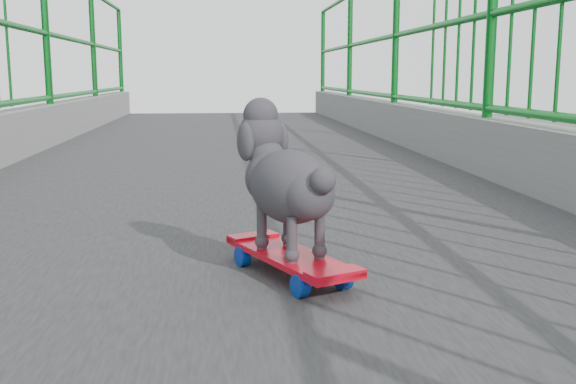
{
  "coord_description": "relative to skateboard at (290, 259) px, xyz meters",
  "views": [
    {
      "loc": [
        -0.05,
        2.44,
        7.53
      ],
      "look_at": [
        0.13,
        4.2,
        7.22
      ],
      "focal_mm": 42.0,
      "sensor_mm": 36.0,
      "label": 1
    }
  ],
  "objects": [
    {
      "name": "poodle",
      "position": [
        -0.01,
        0.02,
        0.21
      ],
      "size": [
        0.28,
        0.41,
        0.37
      ],
      "rotation": [
        0.0,
        0.0,
        0.43
      ],
      "color": "#2D2A2F",
      "rests_on": "skateboard"
    },
    {
      "name": "skateboard",
      "position": [
        0.0,
        0.0,
        0.0
      ],
      "size": [
        0.33,
        0.5,
        0.06
      ],
      "rotation": [
        0.0,
        0.0,
        0.43
      ],
      "color": "red",
      "rests_on": "footbridge"
    }
  ]
}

